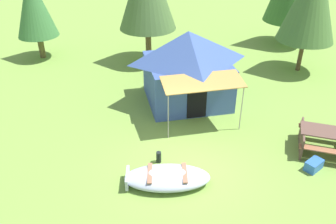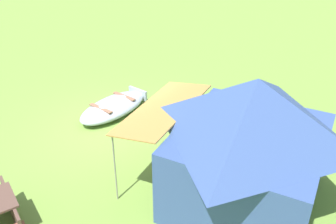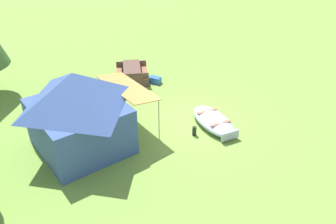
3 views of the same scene
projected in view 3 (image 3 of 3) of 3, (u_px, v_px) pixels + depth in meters
ground_plane at (189, 122)px, 14.52m from camera, size 80.00×80.00×0.00m
beached_rowboat at (214, 121)px, 14.16m from camera, size 2.59×1.32×0.45m
canvas_cabin_tent at (78, 110)px, 12.30m from camera, size 4.09×4.83×2.99m
picnic_table at (132, 72)px, 17.54m from camera, size 2.05×1.93×0.79m
cooler_box at (155, 80)px, 17.52m from camera, size 0.66×0.65×0.32m
fuel_can at (194, 131)px, 13.62m from camera, size 0.19×0.19×0.38m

